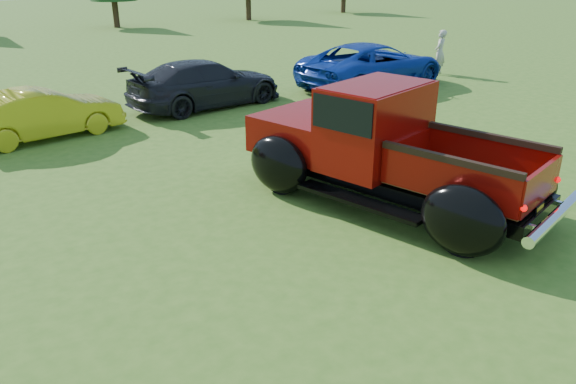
% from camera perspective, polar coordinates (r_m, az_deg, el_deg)
% --- Properties ---
extents(ground, '(120.00, 120.00, 0.00)m').
position_cam_1_polar(ground, '(8.43, 3.97, -5.69)').
color(ground, '#3A601B').
rests_on(ground, ground).
extents(pickup_truck, '(3.78, 5.85, 2.04)m').
position_cam_1_polar(pickup_truck, '(9.97, 8.70, 4.75)').
color(pickup_truck, black).
rests_on(pickup_truck, ground).
extents(show_car_yellow, '(3.72, 1.78, 1.18)m').
position_cam_1_polar(show_car_yellow, '(14.60, -23.56, 7.31)').
color(show_car_yellow, '#AEA517').
rests_on(show_car_yellow, ground).
extents(show_car_grey, '(4.79, 2.44, 1.33)m').
position_cam_1_polar(show_car_grey, '(16.56, -8.34, 10.87)').
color(show_car_grey, black).
rests_on(show_car_grey, ground).
extents(show_car_blue, '(5.52, 3.04, 1.46)m').
position_cam_1_polar(show_car_blue, '(19.04, 8.59, 12.60)').
color(show_car_blue, navy).
rests_on(show_car_blue, ground).
extents(spectator, '(0.69, 0.63, 1.59)m').
position_cam_1_polar(spectator, '(21.85, 15.17, 13.54)').
color(spectator, '#AFAB98').
rests_on(spectator, ground).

